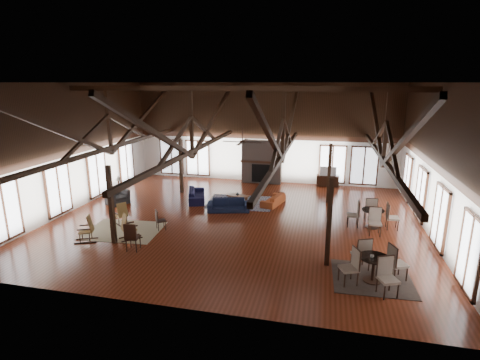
% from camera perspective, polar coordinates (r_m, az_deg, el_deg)
% --- Properties ---
extents(floor, '(16.00, 16.00, 0.00)m').
position_cam_1_polar(floor, '(16.98, -0.57, -6.04)').
color(floor, maroon).
rests_on(floor, ground).
extents(ceiling, '(16.00, 14.00, 0.02)m').
position_cam_1_polar(ceiling, '(15.89, -0.63, 14.65)').
color(ceiling, black).
rests_on(ceiling, wall_back).
extents(wall_back, '(16.00, 0.02, 6.00)m').
position_cam_1_polar(wall_back, '(22.95, 3.54, 7.11)').
color(wall_back, white).
rests_on(wall_back, floor).
extents(wall_front, '(16.00, 0.02, 6.00)m').
position_cam_1_polar(wall_front, '(9.71, -10.36, -3.61)').
color(wall_front, white).
rests_on(wall_front, floor).
extents(wall_left, '(0.02, 14.00, 6.00)m').
position_cam_1_polar(wall_left, '(19.62, -24.02, 4.59)').
color(wall_left, white).
rests_on(wall_left, floor).
extents(wall_right, '(0.02, 14.00, 6.00)m').
position_cam_1_polar(wall_right, '(16.30, 27.93, 2.32)').
color(wall_right, white).
rests_on(wall_right, floor).
extents(roof_truss, '(15.60, 14.07, 3.14)m').
position_cam_1_polar(roof_truss, '(16.01, -0.61, 7.58)').
color(roof_truss, black).
rests_on(roof_truss, wall_back).
extents(post_grid, '(8.16, 7.16, 3.05)m').
position_cam_1_polar(post_grid, '(16.50, -0.58, -1.08)').
color(post_grid, black).
rests_on(post_grid, floor).
extents(fireplace, '(2.50, 0.69, 2.60)m').
position_cam_1_polar(fireplace, '(22.91, 3.34, 2.76)').
color(fireplace, '#746158').
rests_on(fireplace, floor).
extents(ceiling_fan, '(1.60, 1.60, 0.75)m').
position_cam_1_polar(ceiling_fan, '(14.97, 0.36, 5.94)').
color(ceiling_fan, black).
rests_on(ceiling_fan, roof_truss).
extents(sofa_navy_front, '(2.13, 1.24, 0.59)m').
position_cam_1_polar(sofa_navy_front, '(17.99, -1.77, -3.85)').
color(sofa_navy_front, black).
rests_on(sofa_navy_front, floor).
extents(sofa_navy_left, '(2.19, 1.42, 0.60)m').
position_cam_1_polar(sofa_navy_left, '(19.70, -6.61, -2.27)').
color(sofa_navy_left, '#141335').
rests_on(sofa_navy_left, floor).
extents(sofa_orange, '(1.88, 1.13, 0.51)m').
position_cam_1_polar(sofa_orange, '(19.02, 5.10, -2.98)').
color(sofa_orange, '#A94720').
rests_on(sofa_orange, floor).
extents(coffee_table, '(1.18, 0.86, 0.41)m').
position_cam_1_polar(coffee_table, '(19.17, -0.35, -2.49)').
color(coffee_table, '#5A341B').
rests_on(coffee_table, floor).
extents(vase, '(0.21, 0.21, 0.17)m').
position_cam_1_polar(vase, '(19.09, -0.39, -2.11)').
color(vase, '#B2B2B2').
rests_on(vase, coffee_table).
extents(armchair, '(1.34, 1.28, 0.68)m').
position_cam_1_polar(armchair, '(20.06, -18.28, -2.50)').
color(armchair, '#29292C').
rests_on(armchair, floor).
extents(side_table_lamp, '(0.46, 0.46, 1.16)m').
position_cam_1_polar(side_table_lamp, '(21.28, -17.96, -1.22)').
color(side_table_lamp, black).
rests_on(side_table_lamp, floor).
extents(rocking_chair_a, '(0.87, 0.78, 1.00)m').
position_cam_1_polar(rocking_chair_a, '(17.04, -17.60, -5.00)').
color(rocking_chair_a, olive).
rests_on(rocking_chair_a, floor).
extents(rocking_chair_b, '(0.89, 0.89, 1.06)m').
position_cam_1_polar(rocking_chair_b, '(15.41, -16.81, -6.91)').
color(rocking_chair_b, olive).
rests_on(rocking_chair_b, floor).
extents(rocking_chair_c, '(0.93, 0.73, 1.06)m').
position_cam_1_polar(rocking_chair_c, '(15.74, -22.18, -6.93)').
color(rocking_chair_c, olive).
rests_on(rocking_chair_c, floor).
extents(side_chair_a, '(0.52, 0.52, 0.88)m').
position_cam_1_polar(side_chair_a, '(16.01, -12.28, -5.74)').
color(side_chair_a, black).
rests_on(side_chair_a, floor).
extents(side_chair_b, '(0.50, 0.50, 1.09)m').
position_cam_1_polar(side_chair_b, '(14.28, -16.22, -8.05)').
color(side_chair_b, black).
rests_on(side_chair_b, floor).
extents(cafe_table_near, '(2.20, 2.20, 1.14)m').
position_cam_1_polar(cafe_table_near, '(12.51, 19.69, -12.01)').
color(cafe_table_near, black).
rests_on(cafe_table_near, floor).
extents(cafe_table_far, '(2.12, 2.12, 1.11)m').
position_cam_1_polar(cafe_table_far, '(16.86, 19.57, -5.08)').
color(cafe_table_far, black).
rests_on(cafe_table_far, floor).
extents(cup_near, '(0.14, 0.14, 0.09)m').
position_cam_1_polar(cup_near, '(12.32, 19.48, -10.89)').
color(cup_near, '#B2B2B2').
rests_on(cup_near, cafe_table_near).
extents(cup_far, '(0.14, 0.14, 0.10)m').
position_cam_1_polar(cup_far, '(16.82, 19.31, -4.04)').
color(cup_far, '#B2B2B2').
rests_on(cup_far, cafe_table_far).
extents(tv_console, '(1.28, 0.48, 0.64)m').
position_cam_1_polar(tv_console, '(22.91, 13.20, -0.10)').
color(tv_console, black).
rests_on(tv_console, floor).
extents(television, '(0.95, 0.16, 0.55)m').
position_cam_1_polar(television, '(22.77, 13.26, 1.35)').
color(television, '#B2B2B2').
rests_on(television, tv_console).
extents(rug_tan, '(3.18, 2.59, 0.01)m').
position_cam_1_polar(rug_tan, '(16.49, -17.30, -7.36)').
color(rug_tan, tan).
rests_on(rug_tan, floor).
extents(rug_navy, '(3.42, 2.66, 0.01)m').
position_cam_1_polar(rug_navy, '(19.32, 0.04, -3.42)').
color(rug_navy, '#171841').
rests_on(rug_navy, floor).
extents(rug_dark, '(2.50, 2.29, 0.01)m').
position_cam_1_polar(rug_dark, '(12.91, 19.44, -13.91)').
color(rug_dark, black).
rests_on(rug_dark, floor).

